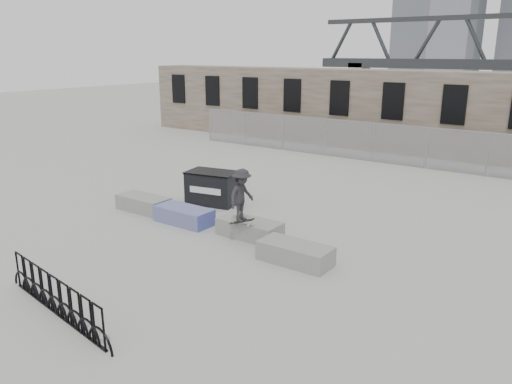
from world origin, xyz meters
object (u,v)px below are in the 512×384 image
at_px(skateboarder, 242,195).
at_px(dumpster, 213,187).
at_px(planter_center_right, 250,228).
at_px(planter_far_left, 144,203).
at_px(planter_offset, 295,253).
at_px(bike_rack, 56,297).
at_px(planter_center_left, 184,215).

bearing_deg(skateboarder, dumpster, 51.19).
xyz_separation_m(planter_center_right, dumpster, (-3.20, 2.03, 0.33)).
height_order(planter_far_left, planter_offset, same).
bearing_deg(planter_center_right, skateboarder, -80.85).
xyz_separation_m(planter_far_left, bike_rack, (4.05, -6.15, 0.15)).
height_order(dumpster, bike_rack, dumpster).
bearing_deg(planter_center_left, planter_far_left, 176.16).
distance_m(planter_far_left, planter_offset, 6.83).
bearing_deg(dumpster, planter_center_left, -85.03).
xyz_separation_m(planter_center_right, skateboarder, (0.08, -0.50, 1.18)).
bearing_deg(planter_center_right, planter_far_left, -178.96).
height_order(planter_far_left, planter_center_right, same).
bearing_deg(planter_offset, bike_rack, -117.00).
bearing_deg(bike_rack, dumpster, 107.48).
distance_m(planter_center_right, skateboarder, 1.28).
bearing_deg(planter_center_right, bike_rack, -95.44).
distance_m(planter_center_left, bike_rack, 6.32).
distance_m(planter_center_right, planter_offset, 2.31).
height_order(planter_center_right, dumpster, dumpster).
relative_size(planter_center_right, bike_rack, 0.45).
bearing_deg(planter_offset, planter_far_left, 173.50).
height_order(planter_offset, dumpster, dumpster).
xyz_separation_m(planter_far_left, planter_offset, (6.79, -0.77, 0.00)).
distance_m(planter_center_left, planter_offset, 4.73).
bearing_deg(planter_center_right, planter_offset, -21.78).
distance_m(planter_far_left, skateboarder, 4.89).
relative_size(planter_far_left, bike_rack, 0.45).
relative_size(planter_center_right, planter_offset, 1.00).
distance_m(planter_center_right, dumpster, 3.80).
bearing_deg(skateboarder, bike_rack, 172.17).
height_order(planter_center_left, planter_center_right, same).
bearing_deg(bike_rack, planter_offset, 63.00).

